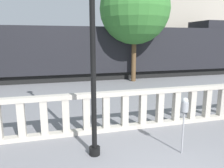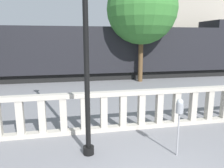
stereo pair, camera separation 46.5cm
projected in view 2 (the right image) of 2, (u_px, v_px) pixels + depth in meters
name	position (u px, v px, depth m)	size (l,w,h in m)	color
balustrade	(123.00, 111.00, 6.83)	(17.92, 0.24, 1.26)	#BCB5A8
lamppost	(85.00, 3.00, 4.75)	(0.31, 0.31, 6.67)	black
parking_meter	(180.00, 110.00, 5.18)	(0.18, 0.18, 1.45)	#99999E
train_near	(117.00, 52.00, 16.15)	(21.07, 2.94, 4.24)	black
building_block	(203.00, 15.00, 23.32)	(10.67, 6.82, 10.64)	#ADA393
tree_right	(142.00, 9.00, 13.94)	(4.53, 4.53, 7.00)	brown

